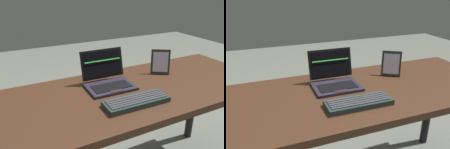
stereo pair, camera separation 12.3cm
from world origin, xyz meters
The scene contains 4 objects.
desk centered at (0.00, 0.00, 0.66)m, with size 1.75×0.65×0.76m.
laptop_front centered at (-0.07, 0.10, 0.80)m, with size 0.26×0.23×0.19m.
external_keyboard centered at (-0.04, -0.15, 0.77)m, with size 0.33×0.12×0.03m.
photo_frame centered at (0.31, 0.12, 0.84)m, with size 0.12×0.10×0.16m.
Camera 2 is at (-0.48, -1.01, 1.31)m, focal length 36.51 mm.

